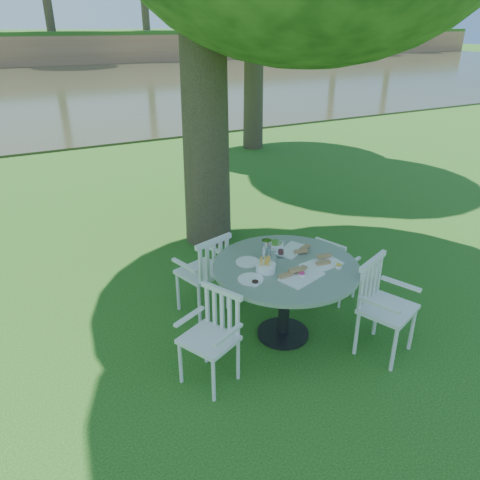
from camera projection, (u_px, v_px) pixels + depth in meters
name	position (u px, v px, depth m)	size (l,w,h in m)	color
ground	(248.00, 311.00, 5.54)	(140.00, 140.00, 0.00)	#14430E
table	(285.00, 278.00, 4.83)	(1.50, 1.50, 0.86)	black
chair_ne	(333.00, 265.00, 5.58)	(0.49, 0.51, 0.81)	silver
chair_nw	(208.00, 269.00, 5.29)	(0.61, 0.59, 0.98)	silver
chair_sw	(215.00, 329.00, 4.32)	(0.59, 0.60, 0.91)	silver
chair_se	(379.00, 299.00, 4.68)	(0.65, 0.63, 1.00)	silver
tableware	(280.00, 260.00, 4.78)	(1.13, 0.95, 0.21)	white
river	(31.00, 90.00, 23.95)	(100.00, 28.00, 0.12)	#32341F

